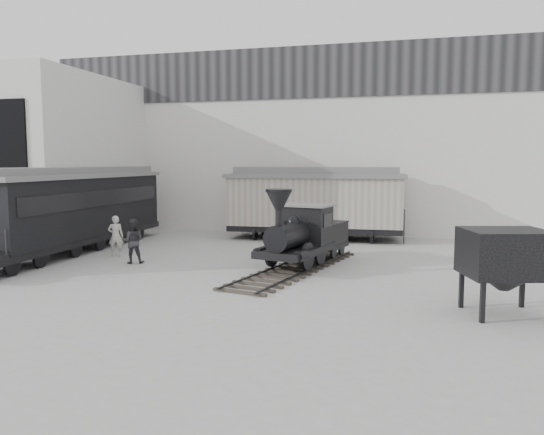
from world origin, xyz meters
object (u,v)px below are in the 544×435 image
(visitor_a, at_px, (116,236))
(visitor_b, at_px, (133,241))
(passenger_coach, at_px, (73,209))
(boxcar, at_px, (315,202))
(coal_hopper, at_px, (505,259))
(locomotive, at_px, (302,239))

(visitor_a, distance_m, visitor_b, 2.07)
(passenger_coach, bearing_deg, boxcar, 31.93)
(boxcar, relative_size, visitor_b, 5.24)
(passenger_coach, xyz_separation_m, visitor_a, (2.75, -0.80, -1.13))
(boxcar, xyz_separation_m, coal_hopper, (7.67, -13.28, -0.54))
(boxcar, height_order, visitor_a, boxcar)
(locomotive, bearing_deg, passenger_coach, -172.66)
(boxcar, distance_m, visitor_a, 11.02)
(coal_hopper, bearing_deg, passenger_coach, 145.06)
(visitor_a, bearing_deg, passenger_coach, -38.73)
(locomotive, relative_size, passenger_coach, 0.66)
(boxcar, xyz_separation_m, visitor_a, (-7.83, -7.67, -1.17))
(locomotive, distance_m, visitor_a, 8.72)
(locomotive, distance_m, boxcar, 8.10)
(visitor_b, bearing_deg, passenger_coach, -47.53)
(coal_hopper, bearing_deg, visitor_b, 147.26)
(locomotive, distance_m, visitor_b, 7.19)
(visitor_a, bearing_deg, coal_hopper, 137.56)
(visitor_a, relative_size, coal_hopper, 0.72)
(boxcar, bearing_deg, passenger_coach, -149.43)
(passenger_coach, relative_size, visitor_b, 7.41)
(boxcar, bearing_deg, visitor_b, -127.19)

